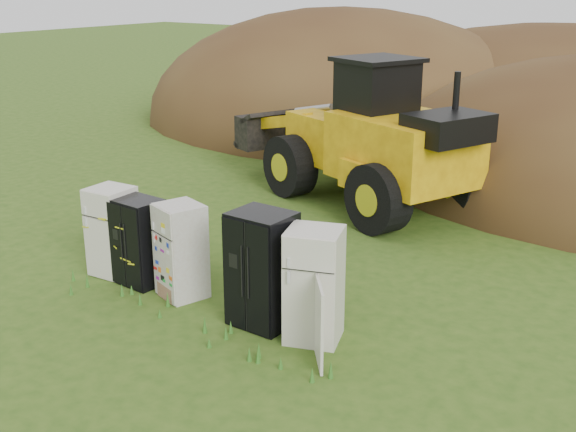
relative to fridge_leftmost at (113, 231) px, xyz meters
The scene contains 9 objects.
ground 2.55m from the fridge_leftmost, ahead, with size 120.00×120.00×0.00m, color #2E4F15.
fridge_leftmost is the anchor object (origin of this frame).
fridge_black_side 0.76m from the fridge_leftmost, ahead, with size 0.86×0.68×1.65m, color black, non-canonical shape.
fridge_sticker 1.80m from the fridge_leftmost, ahead, with size 0.77×0.71×1.73m, color silver, non-canonical shape.
fridge_black_right 3.66m from the fridge_leftmost, ahead, with size 0.97×0.81×1.95m, color black, non-canonical shape.
fridge_open_door 4.65m from the fridge_leftmost, ahead, with size 0.84×0.78×1.85m, color beige, non-canonical shape.
wheel_loader 7.21m from the fridge_leftmost, 80.81° to the left, with size 7.66×3.11×3.71m, color yellow, non-canonical shape.
dirt_mound_left 15.78m from the fridge_leftmost, 104.92° to the left, with size 16.90×12.67×8.95m, color #3F2514.
dirt_mound_back 18.88m from the fridge_leftmost, 79.73° to the left, with size 19.64×13.10×7.94m, color #3F2514.
Camera 1 is at (7.92, -8.71, 5.54)m, focal length 45.00 mm.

